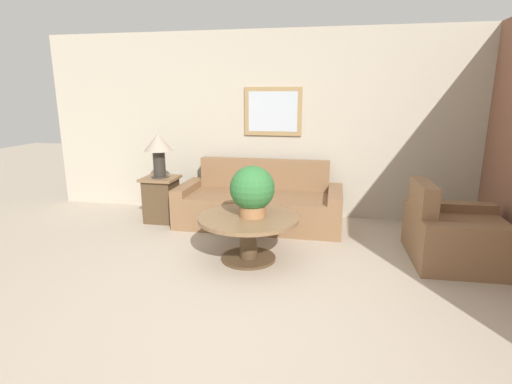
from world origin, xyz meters
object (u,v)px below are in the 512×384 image
object	(u,v)px
coffee_table	(248,228)
potted_plant_on_table	(252,190)
side_table	(161,199)
couch_main	(260,205)
table_lamp	(158,147)
armchair	(456,237)

from	to	relation	value
coffee_table	potted_plant_on_table	world-z (taller)	potted_plant_on_table
side_table	potted_plant_on_table	distance (m)	1.90
coffee_table	couch_main	bearing A→B (deg)	94.93
side_table	potted_plant_on_table	size ratio (longest dim) A/B	1.17
table_lamp	potted_plant_on_table	xyz separation A→B (m)	(1.51, -1.06, -0.27)
coffee_table	side_table	xyz separation A→B (m)	(-1.47, 1.08, -0.03)
couch_main	table_lamp	world-z (taller)	table_lamp
armchair	couch_main	bearing A→B (deg)	68.57
couch_main	table_lamp	size ratio (longest dim) A/B	3.67
coffee_table	side_table	world-z (taller)	side_table
couch_main	side_table	world-z (taller)	couch_main
couch_main	potted_plant_on_table	world-z (taller)	potted_plant_on_table
table_lamp	potted_plant_on_table	size ratio (longest dim) A/B	1.11
coffee_table	table_lamp	size ratio (longest dim) A/B	1.79
couch_main	table_lamp	xyz separation A→B (m)	(-1.37, -0.12, 0.76)
table_lamp	coffee_table	bearing A→B (deg)	-36.29
side_table	table_lamp	size ratio (longest dim) A/B	1.05
side_table	table_lamp	xyz separation A→B (m)	(0.00, 0.00, 0.72)
table_lamp	potted_plant_on_table	bearing A→B (deg)	-35.05
couch_main	potted_plant_on_table	distance (m)	1.29
armchair	table_lamp	distance (m)	3.78
couch_main	coffee_table	distance (m)	1.21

